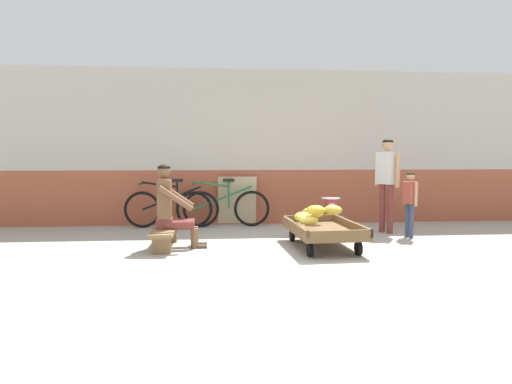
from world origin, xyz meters
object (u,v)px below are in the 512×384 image
low_bench (165,233)px  bicycle_far_left (223,207)px  sign_board (237,201)px  vendor_seated (171,206)px  banana_cart (323,230)px  customer_child (410,197)px  bicycle_near_left (171,208)px  plastic_crate (331,225)px  shopping_bag (352,231)px  weighing_scale (331,206)px  customer_adult (387,175)px

low_bench → bicycle_far_left: 1.91m
sign_board → vendor_seated: bearing=-117.0°
banana_cart → customer_child: size_ratio=1.47×
low_bench → bicycle_near_left: 1.73m
sign_board → banana_cart: bearing=-63.3°
banana_cart → vendor_seated: 2.10m
plastic_crate → bicycle_far_left: 1.95m
bicycle_near_left → plastic_crate: bearing=-19.5°
bicycle_near_left → shopping_bag: 3.14m
bicycle_near_left → low_bench: bearing=-87.0°
plastic_crate → weighing_scale: (0.00, -0.00, 0.30)m
low_bench → sign_board: sign_board is taller
customer_adult → customer_child: customer_adult is taller
bicycle_far_left → shopping_bag: bearing=-34.4°
bicycle_near_left → bicycle_far_left: bearing=0.2°
bicycle_near_left → customer_adult: (3.56, -0.83, 0.60)m
weighing_scale → customer_adult: bearing=5.6°
customer_adult → customer_child: bearing=-65.2°
banana_cart → sign_board: (-1.08, 2.15, 0.20)m
bicycle_near_left → customer_adult: size_ratio=1.09×
banana_cart → low_bench: (-2.15, 0.21, -0.04)m
customer_adult → shopping_bag: 1.20m
banana_cart → low_bench: banana_cart is taller
vendor_seated → plastic_crate: (2.43, 0.79, -0.42)m
banana_cart → customer_child: 1.70m
plastic_crate → customer_child: bearing=-16.6°
customer_adult → bicycle_near_left: bearing=166.8°
low_bench → sign_board: 2.23m
vendor_seated → customer_adult: customer_adult is taller
vendor_seated → sign_board: (0.99, 1.94, -0.13)m
vendor_seated → plastic_crate: size_ratio=3.17×
weighing_scale → sign_board: bearing=141.5°
vendor_seated → customer_child: 3.61m
low_bench → vendor_seated: size_ratio=0.97×
plastic_crate → bicycle_near_left: bearing=160.5°
plastic_crate → low_bench: bearing=-162.5°
vendor_seated → bicycle_near_left: bearing=95.9°
sign_board → shopping_bag: 2.30m
banana_cart → bicycle_far_left: size_ratio=0.89×
plastic_crate → bicycle_far_left: size_ratio=0.22×
weighing_scale → customer_child: customer_child is taller
plastic_crate → sign_board: size_ratio=0.40×
vendor_seated → low_bench: bearing=-178.2°
weighing_scale → bicycle_far_left: 1.95m
weighing_scale → plastic_crate: bearing=90.0°
weighing_scale → vendor_seated: bearing=-162.0°
weighing_scale → customer_child: (1.15, -0.34, 0.17)m
bicycle_near_left → bicycle_far_left: size_ratio=1.00×
low_bench → vendor_seated: 0.38m
banana_cart → sign_board: sign_board is taller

